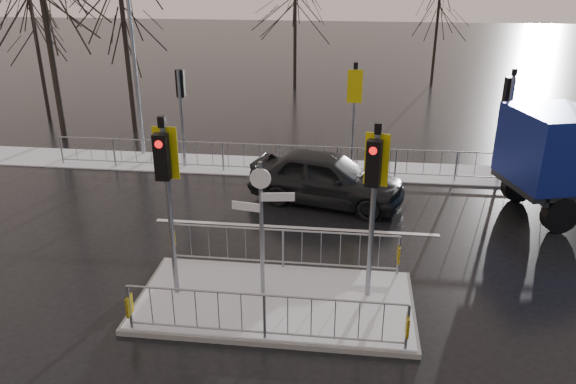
# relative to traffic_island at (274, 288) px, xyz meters

# --- Properties ---
(ground) EXTENTS (120.00, 120.00, 0.00)m
(ground) POSITION_rel_traffic_island_xyz_m (0.01, -0.01, -0.39)
(ground) COLOR black
(ground) RESTS_ON ground
(snow_verge) EXTENTS (30.00, 2.00, 0.04)m
(snow_verge) POSITION_rel_traffic_island_xyz_m (0.01, 8.59, -0.37)
(snow_verge) COLOR white
(snow_verge) RESTS_ON ground
(lane_markings) EXTENTS (8.00, 11.38, 0.01)m
(lane_markings) POSITION_rel_traffic_island_xyz_m (0.01, -0.34, -0.39)
(lane_markings) COLOR silver
(lane_markings) RESTS_ON ground
(traffic_island) EXTENTS (6.00, 3.04, 4.15)m
(traffic_island) POSITION_rel_traffic_island_xyz_m (0.00, 0.00, 0.00)
(traffic_island) COLOR slate
(traffic_island) RESTS_ON ground
(far_kerb_fixtures) EXTENTS (18.00, 0.65, 3.83)m
(far_kerb_fixtures) POSITION_rel_traffic_island_xyz_m (0.31, 8.08, 0.63)
(far_kerb_fixtures) COLOR gray
(far_kerb_fixtures) RESTS_ON ground
(car_far_lane) EXTENTS (5.07, 3.04, 1.61)m
(car_far_lane) POSITION_rel_traffic_island_xyz_m (0.80, 5.69, 0.42)
(car_far_lane) COLOR black
(car_far_lane) RESTS_ON ground
(tree_near_b) EXTENTS (4.00, 4.00, 7.55)m
(tree_near_b) POSITION_rel_traffic_island_xyz_m (-7.99, 12.49, 4.76)
(tree_near_b) COLOR black
(tree_near_b) RESTS_ON ground
(tree_near_c) EXTENTS (3.50, 3.50, 6.61)m
(tree_near_c) POSITION_rel_traffic_island_xyz_m (-12.49, 13.49, 4.11)
(tree_near_c) COLOR black
(tree_near_c) RESTS_ON ground
(tree_far_a) EXTENTS (3.75, 3.75, 7.08)m
(tree_far_a) POSITION_rel_traffic_island_xyz_m (-1.99, 21.99, 4.43)
(tree_far_a) COLOR black
(tree_far_a) RESTS_ON ground
(tree_far_b) EXTENTS (3.25, 3.25, 6.14)m
(tree_far_b) POSITION_rel_traffic_island_xyz_m (6.01, 23.99, 3.79)
(tree_far_b) COLOR black
(tree_far_b) RESTS_ON ground
(street_lamp_left) EXTENTS (1.25, 0.18, 8.20)m
(street_lamp_left) POSITION_rel_traffic_island_xyz_m (-6.42, 9.49, 4.10)
(street_lamp_left) COLOR gray
(street_lamp_left) RESTS_ON ground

